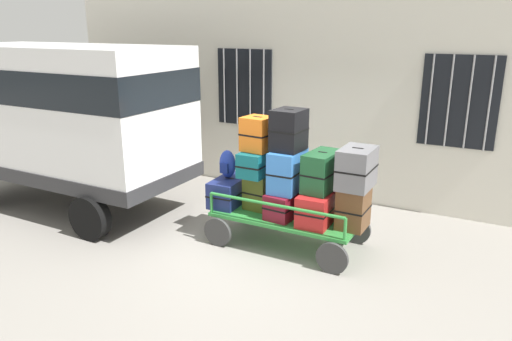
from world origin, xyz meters
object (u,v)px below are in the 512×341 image
(luggage_cart, at_px, (288,220))
(suitcase_midleft_bottom, at_px, (259,191))
(suitcase_midleft_middle, at_px, (258,162))
(suitcase_right_bottom, at_px, (353,208))
(suitcase_center_top, at_px, (289,130))
(suitcase_midright_middle, at_px, (322,171))
(van, at_px, (65,111))
(backpack, at_px, (227,164))
(suitcase_left_bottom, at_px, (230,191))
(suitcase_right_middle, at_px, (357,168))
(suitcase_midleft_top, at_px, (258,134))
(suitcase_center_bottom, at_px, (287,203))
(suitcase_midright_bottom, at_px, (320,206))
(suitcase_center_middle, at_px, (287,171))

(luggage_cart, bearing_deg, suitcase_midleft_bottom, 178.54)
(suitcase_midleft_middle, bearing_deg, suitcase_right_bottom, -0.40)
(suitcase_center_top, height_order, suitcase_right_bottom, suitcase_center_top)
(suitcase_midleft_bottom, bearing_deg, suitcase_midright_middle, 1.29)
(suitcase_midleft_middle, relative_size, suitcase_center_top, 1.19)
(van, distance_m, backpack, 3.21)
(suitcase_left_bottom, distance_m, backpack, 0.43)
(suitcase_midleft_bottom, height_order, suitcase_center_top, suitcase_center_top)
(suitcase_midleft_bottom, bearing_deg, suitcase_left_bottom, -178.32)
(suitcase_left_bottom, xyz_separation_m, suitcase_right_middle, (2.00, 0.02, 0.64))
(luggage_cart, distance_m, suitcase_midleft_top, 1.37)
(suitcase_midleft_top, height_order, suitcase_center_bottom, suitcase_midleft_top)
(suitcase_right_bottom, bearing_deg, suitcase_midleft_top, 179.84)
(van, xyz_separation_m, suitcase_midleft_middle, (3.68, 0.29, -0.53))
(suitcase_center_bottom, distance_m, suitcase_right_middle, 1.20)
(suitcase_right_middle, bearing_deg, suitcase_midleft_top, -178.55)
(suitcase_center_top, xyz_separation_m, suitcase_midright_bottom, (0.50, 0.02, -1.06))
(suitcase_right_bottom, bearing_deg, suitcase_midleft_middle, 179.60)
(suitcase_midleft_bottom, relative_size, backpack, 1.26)
(suitcase_midright_middle, bearing_deg, suitcase_midright_bottom, -90.00)
(suitcase_left_bottom, relative_size, suitcase_midleft_top, 1.66)
(van, height_order, suitcase_right_middle, van)
(suitcase_midleft_middle, bearing_deg, suitcase_center_top, -0.72)
(backpack, bearing_deg, suitcase_midright_bottom, 0.28)
(suitcase_midright_bottom, distance_m, suitcase_midright_middle, 0.51)
(van, bearing_deg, suitcase_right_middle, 3.54)
(suitcase_left_bottom, bearing_deg, suitcase_midright_bottom, 0.14)
(luggage_cart, bearing_deg, backpack, -179.68)
(suitcase_midleft_middle, distance_m, suitcase_right_middle, 1.50)
(suitcase_left_bottom, relative_size, suitcase_midright_middle, 1.21)
(suitcase_right_bottom, bearing_deg, suitcase_center_bottom, 179.95)
(van, distance_m, suitcase_right_bottom, 5.27)
(van, xyz_separation_m, suitcase_left_bottom, (3.18, 0.30, -1.06))
(suitcase_center_bottom, bearing_deg, suitcase_right_middle, 2.36)
(suitcase_left_bottom, distance_m, suitcase_midleft_middle, 0.73)
(van, height_order, backpack, van)
(suitcase_center_middle, bearing_deg, suitcase_midleft_bottom, 174.18)
(suitcase_midleft_middle, relative_size, suitcase_right_middle, 1.11)
(suitcase_midleft_bottom, bearing_deg, suitcase_right_middle, 0.27)
(luggage_cart, xyz_separation_m, suitcase_center_top, (0.00, -0.02, 1.38))
(suitcase_center_middle, distance_m, suitcase_center_top, 0.60)
(backpack, bearing_deg, van, -174.64)
(suitcase_midright_middle, height_order, backpack, suitcase_midright_middle)
(luggage_cart, height_order, suitcase_midright_bottom, suitcase_midright_bottom)
(luggage_cart, height_order, suitcase_midleft_middle, suitcase_midleft_middle)
(suitcase_left_bottom, height_order, suitcase_midleft_bottom, suitcase_midleft_bottom)
(suitcase_midleft_top, height_order, suitcase_midright_bottom, suitcase_midleft_top)
(luggage_cart, distance_m, suitcase_center_top, 1.38)
(suitcase_midleft_bottom, distance_m, backpack, 0.65)
(suitcase_midleft_top, bearing_deg, suitcase_midright_bottom, 1.15)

